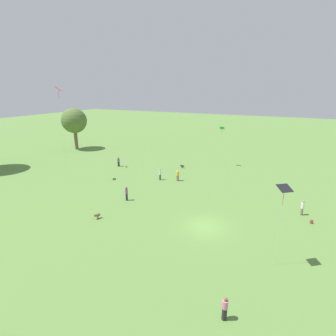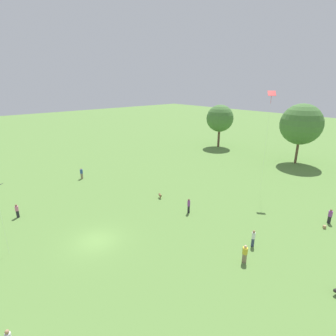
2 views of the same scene
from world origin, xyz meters
name	(u,v)px [view 1 (image 1 of 2)]	position (x,y,z in m)	size (l,w,h in m)	color
ground_plane	(205,226)	(0.00, 0.00, 0.00)	(240.00, 240.00, 0.00)	#5B843D
tree_2	(74,121)	(21.18, 38.43, 6.57)	(5.65, 5.65, 9.45)	brown
person_0	(160,175)	(10.68, 10.89, 0.87)	(0.45, 0.45, 1.72)	#333D5B
person_1	(178,176)	(11.48, 8.26, 0.84)	(0.56, 0.56, 1.71)	#847056
person_2	(127,193)	(1.93, 11.07, 0.94)	(0.45, 0.45, 1.84)	#232328
person_3	(225,308)	(-10.33, -4.61, 0.82)	(0.45, 0.45, 1.65)	#232328
person_4	(302,208)	(7.22, -8.88, 0.90)	(0.43, 0.43, 1.76)	#847056
person_5	(119,162)	(13.90, 21.12, 0.84)	(0.58, 0.58, 1.71)	#232328
kite_1	(222,129)	(22.24, 4.59, 6.73)	(0.63, 0.82, 7.25)	green
kite_2	(58,93)	(4.16, 23.40, 13.04)	(1.27, 1.24, 13.89)	red
kite_4	(284,190)	(-3.36, -6.92, 6.44)	(1.31, 1.32, 6.79)	black
dog_0	(182,166)	(18.10, 10.30, 0.37)	(0.51, 0.81, 0.55)	black
dog_1	(97,215)	(-3.58, 11.17, 0.42)	(0.73, 0.50, 0.61)	brown
picnic_bag_0	(311,222)	(5.56, -9.82, 0.19)	(0.35, 0.31, 0.38)	#933833
picnic_bag_1	(126,166)	(14.01, 19.54, 0.17)	(0.39, 0.38, 0.34)	#A58459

